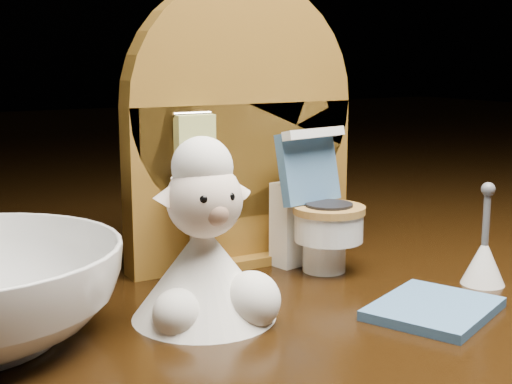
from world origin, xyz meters
The scene contains 5 objects.
backdrop_panel centered at (0.00, 0.06, 0.07)m, with size 0.13×0.05×0.15m.
toy_toilet centered at (0.03, 0.03, 0.03)m, with size 0.04×0.05×0.07m.
bath_mat centered at (0.03, -0.05, 0.00)m, with size 0.06×0.05×0.00m, color #3F6792.
toilet_brush centered at (0.08, -0.03, 0.01)m, with size 0.02×0.02×0.05m.
plush_lamb centered at (-0.06, 0.00, 0.03)m, with size 0.06×0.06×0.08m.
Camera 1 is at (-0.18, -0.26, 0.11)m, focal length 50.00 mm.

